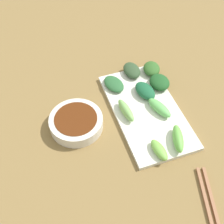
% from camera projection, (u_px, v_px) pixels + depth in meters
% --- Properties ---
extents(tabletop, '(2.10, 2.10, 0.02)m').
position_uv_depth(tabletop, '(116.00, 117.00, 0.88)').
color(tabletop, olive).
rests_on(tabletop, ground).
extents(sauce_bowl, '(0.15, 0.15, 0.04)m').
position_uv_depth(sauce_bowl, '(76.00, 121.00, 0.83)').
color(sauce_bowl, silver).
rests_on(sauce_bowl, tabletop).
extents(serving_plate, '(0.18, 0.34, 0.01)m').
position_uv_depth(serving_plate, '(146.00, 111.00, 0.87)').
color(serving_plate, silver).
rests_on(serving_plate, tabletop).
extents(broccoli_leafy_0, '(0.05, 0.07, 0.02)m').
position_uv_depth(broccoli_leafy_0, '(132.00, 70.00, 0.95)').
color(broccoli_leafy_0, '#2C4428').
rests_on(broccoli_leafy_0, serving_plate).
extents(broccoli_stalk_1, '(0.05, 0.09, 0.03)m').
position_uv_depth(broccoli_stalk_1, '(178.00, 138.00, 0.79)').
color(broccoli_stalk_1, '#66B448').
rests_on(broccoli_stalk_1, serving_plate).
extents(broccoli_leafy_2, '(0.07, 0.08, 0.03)m').
position_uv_depth(broccoli_leafy_2, '(152.00, 69.00, 0.96)').
color(broccoli_leafy_2, '#2D5B23').
rests_on(broccoli_leafy_2, serving_plate).
extents(broccoli_leafy_3, '(0.06, 0.08, 0.03)m').
position_uv_depth(broccoli_leafy_3, '(145.00, 91.00, 0.90)').
color(broccoli_leafy_3, '#195633').
rests_on(broccoli_leafy_3, serving_plate).
extents(broccoli_leafy_4, '(0.07, 0.09, 0.02)m').
position_uv_depth(broccoli_leafy_4, '(114.00, 84.00, 0.92)').
color(broccoli_leafy_4, '#285B30').
rests_on(broccoli_leafy_4, serving_plate).
extents(broccoli_stalk_5, '(0.03, 0.09, 0.03)m').
position_uv_depth(broccoli_stalk_5, '(126.00, 110.00, 0.85)').
color(broccoli_stalk_5, '#79B45A').
rests_on(broccoli_stalk_5, serving_plate).
extents(broccoli_leafy_6, '(0.06, 0.07, 0.03)m').
position_uv_depth(broccoli_leafy_6, '(159.00, 82.00, 0.92)').
color(broccoli_leafy_6, '#1B4C20').
rests_on(broccoli_leafy_6, serving_plate).
extents(broccoli_stalk_7, '(0.06, 0.09, 0.03)m').
position_uv_depth(broccoli_stalk_7, '(159.00, 108.00, 0.86)').
color(broccoli_stalk_7, '#63B85A').
rests_on(broccoli_stalk_7, serving_plate).
extents(broccoli_stalk_8, '(0.04, 0.07, 0.02)m').
position_uv_depth(broccoli_stalk_8, '(159.00, 150.00, 0.77)').
color(broccoli_stalk_8, '#73B446').
rests_on(broccoli_stalk_8, serving_plate).
extents(chopsticks, '(0.09, 0.23, 0.01)m').
position_uv_depth(chopsticks, '(212.00, 214.00, 0.69)').
color(chopsticks, '#8F5D3D').
rests_on(chopsticks, tabletop).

